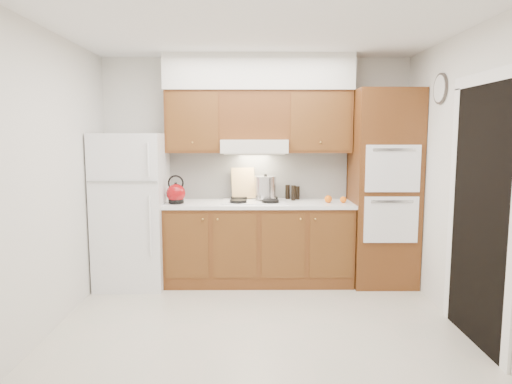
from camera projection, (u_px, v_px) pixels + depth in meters
floor at (258, 324)px, 4.14m from camera, size 3.60×3.60×0.00m
ceiling at (258, 27)px, 3.82m from camera, size 3.60×3.60×0.00m
wall_back at (256, 169)px, 5.47m from camera, size 3.60×0.02×2.60m
wall_left at (51, 182)px, 3.96m from camera, size 0.02×3.00×2.60m
wall_right at (463, 181)px, 3.99m from camera, size 0.02×3.00×2.60m
fridge at (132, 210)px, 5.15m from camera, size 0.75×0.72×1.72m
base_cabinets at (259, 244)px, 5.27m from camera, size 2.11×0.60×0.90m
countertop at (259, 204)px, 5.21m from camera, size 2.13×0.62×0.04m
backsplash at (258, 175)px, 5.46m from camera, size 2.11×0.03×0.56m
oven_cabinet at (383, 188)px, 5.18m from camera, size 0.70×0.65×2.20m
upper_cab_left at (194, 122)px, 5.23m from camera, size 0.63×0.33×0.70m
upper_cab_right at (319, 122)px, 5.24m from camera, size 0.73×0.33×0.70m
range_hood at (254, 146)px, 5.21m from camera, size 0.75×0.45×0.15m
upper_cab_over_hood at (254, 115)px, 5.22m from camera, size 0.75×0.33×0.55m
soffit at (259, 73)px, 5.15m from camera, size 2.13×0.36×0.40m
cooktop at (254, 201)px, 5.22m from camera, size 0.74×0.50×0.01m
doorway at (480, 216)px, 3.68m from camera, size 0.02×0.90×2.10m
wall_clock at (440, 89)px, 4.43m from camera, size 0.02×0.30×0.30m
kettle at (176, 193)px, 5.08m from camera, size 0.22×0.22×0.21m
cutting_board at (243, 183)px, 5.37m from camera, size 0.29×0.15×0.36m
stock_pot at (265, 188)px, 5.27m from camera, size 0.27×0.27×0.25m
condiment_a at (293, 193)px, 5.34m from camera, size 0.06×0.06×0.18m
condiment_b at (288, 192)px, 5.45m from camera, size 0.06×0.06×0.17m
condiment_c at (297, 193)px, 5.43m from camera, size 0.06×0.06×0.16m
orange_near at (343, 200)px, 5.14m from camera, size 0.08×0.08×0.07m
orange_far at (328, 199)px, 5.15m from camera, size 0.11×0.11×0.08m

